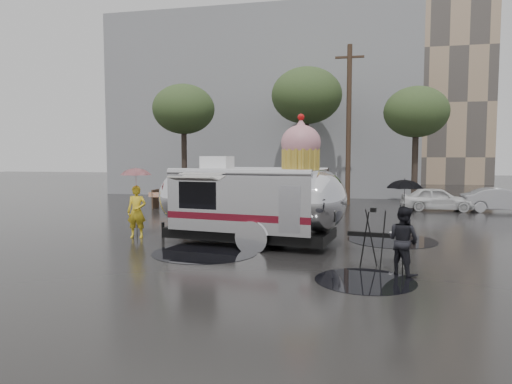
% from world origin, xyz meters
% --- Properties ---
extents(ground, '(120.00, 120.00, 0.00)m').
position_xyz_m(ground, '(0.00, 0.00, 0.00)').
color(ground, black).
rests_on(ground, ground).
extents(puddles, '(8.35, 7.76, 0.01)m').
position_xyz_m(puddles, '(1.48, 0.58, 0.01)').
color(puddles, black).
rests_on(puddles, ground).
extents(grey_building, '(22.00, 12.00, 13.00)m').
position_xyz_m(grey_building, '(-4.00, 24.00, 6.50)').
color(grey_building, gray).
rests_on(grey_building, ground).
extents(utility_pole, '(1.60, 0.28, 9.00)m').
position_xyz_m(utility_pole, '(2.50, 14.00, 4.62)').
color(utility_pole, '#473323').
rests_on(utility_pole, ground).
extents(tree_left, '(3.64, 3.64, 6.95)m').
position_xyz_m(tree_left, '(-7.00, 13.00, 5.48)').
color(tree_left, '#382D26').
rests_on(tree_left, ground).
extents(tree_mid, '(4.20, 4.20, 8.03)m').
position_xyz_m(tree_mid, '(0.00, 15.00, 6.34)').
color(tree_mid, '#382D26').
rests_on(tree_mid, ground).
extents(tree_right, '(3.36, 3.36, 6.42)m').
position_xyz_m(tree_right, '(6.00, 13.00, 5.06)').
color(tree_right, '#382D26').
rests_on(tree_right, ground).
extents(barricade_row, '(4.30, 0.80, 1.00)m').
position_xyz_m(barricade_row, '(-5.55, 9.96, 0.52)').
color(barricade_row, '#473323').
rests_on(barricade_row, ground).
extents(airstream_trailer, '(7.56, 3.21, 4.10)m').
position_xyz_m(airstream_trailer, '(-0.24, 1.38, 1.44)').
color(airstream_trailer, silver).
rests_on(airstream_trailer, ground).
extents(person_left, '(0.70, 0.52, 1.78)m').
position_xyz_m(person_left, '(-4.32, 1.62, 0.89)').
color(person_left, gold).
rests_on(person_left, ground).
extents(umbrella_pink, '(1.25, 1.25, 2.41)m').
position_xyz_m(umbrella_pink, '(-4.32, 1.62, 1.98)').
color(umbrella_pink, '#CB8087').
rests_on(umbrella_pink, ground).
extents(person_right, '(0.85, 0.83, 1.60)m').
position_xyz_m(person_right, '(4.02, -1.55, 0.80)').
color(person_right, black).
rests_on(person_right, ground).
extents(umbrella_black, '(1.03, 1.03, 2.25)m').
position_xyz_m(umbrella_black, '(4.02, -1.55, 1.90)').
color(umbrella_black, black).
rests_on(umbrella_black, ground).
extents(tripod, '(0.62, 0.58, 1.51)m').
position_xyz_m(tripod, '(3.35, -1.08, 0.89)').
color(tripod, black).
rests_on(tripod, ground).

